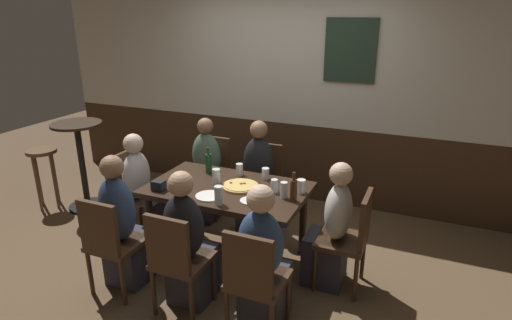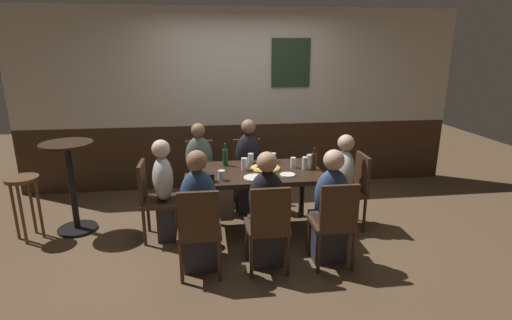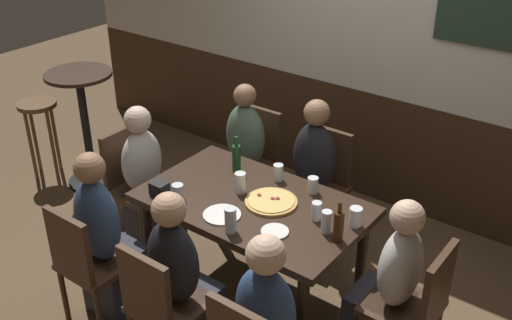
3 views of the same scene
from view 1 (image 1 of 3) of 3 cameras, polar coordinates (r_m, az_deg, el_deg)
ground_plane at (r=4.18m, az=-3.67°, el=-13.02°), size 12.00×12.00×0.00m
wall_back at (r=5.13m, az=4.46°, el=8.91°), size 6.40×0.13×2.60m
dining_table at (r=3.87m, az=-3.87°, el=-4.90°), size 1.44×0.87×0.74m
chair_head_east at (r=3.62m, az=12.69°, el=-9.94°), size 0.40×0.40×0.88m
chair_left_near at (r=3.65m, az=-19.11°, el=-10.28°), size 0.40×0.40×0.88m
chair_head_west at (r=4.52m, az=-16.80°, el=-4.11°), size 0.40×0.40×0.88m
chair_right_near at (r=3.04m, az=-0.26°, el=-15.65°), size 0.40×0.40×0.88m
chair_left_far at (r=4.89m, az=-5.95°, el=-1.50°), size 0.40×0.40×0.88m
chair_mid_far at (r=4.64m, az=0.92°, el=-2.62°), size 0.40×0.40×0.88m
chair_mid_near at (r=3.30m, az=-10.66°, el=-12.88°), size 0.40×0.40×0.88m
person_head_east at (r=3.65m, az=10.12°, el=-9.89°), size 0.37×0.34×1.12m
person_left_near at (r=3.75m, az=-17.49°, el=-9.17°), size 0.34×0.37×1.19m
person_head_west at (r=4.43m, az=-15.14°, el=-4.75°), size 0.37×0.34×1.12m
person_right_near at (r=3.17m, az=0.94°, el=-14.24°), size 0.34×0.37×1.15m
person_left_far at (r=4.77m, az=-6.89°, el=-2.31°), size 0.34×0.37×1.15m
person_mid_far at (r=4.50m, az=0.14°, el=-3.30°), size 0.34×0.37×1.19m
person_mid_near at (r=3.42m, az=-9.13°, el=-11.76°), size 0.34×0.37×1.15m
pizza at (r=3.82m, az=-2.14°, el=-3.51°), size 0.33×0.33×0.03m
pint_glass_amber at (r=3.79m, az=-11.13°, el=-3.48°), size 0.07×0.07×0.11m
beer_glass_half at (r=3.70m, az=2.50°, el=-3.62°), size 0.06×0.06×0.12m
tumbler_short at (r=3.71m, az=6.12°, el=-3.60°), size 0.08×0.08×0.12m
pint_glass_stout at (r=3.98m, az=1.30°, el=-1.91°), size 0.07×0.07×0.11m
highball_clear at (r=4.08m, az=-2.25°, el=-1.35°), size 0.07×0.07×0.12m
pint_glass_pale at (r=3.59m, az=3.78°, el=-4.22°), size 0.06×0.06×0.14m
tumbler_water at (r=3.48m, az=-5.07°, el=-4.94°), size 0.07×0.07×0.16m
beer_glass_tall at (r=3.89m, az=-5.39°, el=-2.32°), size 0.07×0.07×0.14m
beer_bottle_green at (r=4.14m, az=-6.46°, el=-0.39°), size 0.06×0.06×0.26m
beer_bottle_brown at (r=3.53m, az=5.10°, el=-4.03°), size 0.06×0.06×0.26m
plate_white_large at (r=3.65m, az=-6.38°, el=-4.86°), size 0.23×0.23×0.01m
plate_white_small at (r=3.54m, az=-0.86°, el=-5.54°), size 0.17×0.17×0.01m
condiment_caddy at (r=3.84m, az=-13.03°, el=-3.37°), size 0.11×0.09×0.09m
side_bar_table at (r=5.31m, az=-22.55°, el=0.12°), size 0.56×0.56×1.05m
bar_stool at (r=5.55m, az=-26.85°, el=-0.25°), size 0.34×0.34×0.72m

